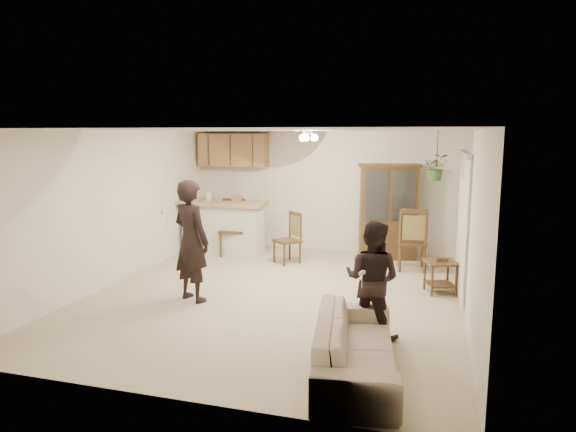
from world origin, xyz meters
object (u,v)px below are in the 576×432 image
(sofa, at_px, (356,339))
(chair_hutch_right, at_px, (412,252))
(adult, at_px, (191,241))
(chair_hutch_left, at_px, (287,249))
(chair_bar, at_px, (233,240))
(side_table, at_px, (440,276))
(child, at_px, (372,283))
(china_hutch, at_px, (388,212))

(sofa, relative_size, chair_hutch_right, 1.63)
(adult, height_order, chair_hutch_left, adult)
(adult, bearing_deg, sofa, 171.79)
(adult, xyz_separation_m, chair_bar, (-0.51, 2.83, -0.58))
(sofa, height_order, chair_hutch_right, chair_hutch_right)
(adult, relative_size, chair_hutch_right, 1.57)
(sofa, xyz_separation_m, chair_hutch_left, (-1.95, 4.18, -0.09))
(sofa, distance_m, adult, 3.20)
(chair_hutch_left, bearing_deg, side_table, 18.56)
(sofa, bearing_deg, chair_hutch_left, 16.40)
(child, height_order, chair_hutch_left, child)
(sofa, distance_m, chair_hutch_left, 4.62)
(adult, height_order, side_table, adult)
(china_hutch, xyz_separation_m, chair_hutch_right, (0.51, -0.76, -0.60))
(side_table, bearing_deg, china_hutch, 115.94)
(side_table, distance_m, chair_hutch_left, 3.02)
(adult, xyz_separation_m, side_table, (3.53, 1.38, -0.64))
(adult, height_order, china_hutch, china_hutch)
(adult, distance_m, side_table, 3.85)
(chair_bar, relative_size, chair_hutch_left, 1.17)
(child, xyz_separation_m, side_table, (0.82, 2.04, -0.41))
(adult, relative_size, china_hutch, 0.96)
(chair_hutch_left, bearing_deg, chair_hutch_right, 44.65)
(child, bearing_deg, chair_hutch_left, -44.10)
(side_table, distance_m, chair_hutch_right, 1.39)
(adult, relative_size, child, 1.33)
(chair_hutch_right, bearing_deg, chair_hutch_left, -1.82)
(child, bearing_deg, chair_bar, -33.39)
(child, bearing_deg, adult, 0.17)
(sofa, height_order, chair_bar, chair_bar)
(side_table, bearing_deg, adult, -158.67)
(sofa, xyz_separation_m, chair_hutch_right, (0.36, 4.35, -0.04))
(china_hutch, bearing_deg, adult, -138.80)
(adult, bearing_deg, chair_hutch_right, -114.92)
(adult, bearing_deg, china_hutch, -102.67)
(child, height_order, chair_hutch_right, child)
(side_table, height_order, chair_bar, chair_bar)
(side_table, xyz_separation_m, chair_hutch_left, (-2.80, 1.13, 0.01))
(chair_hutch_left, height_order, chair_hutch_right, chair_hutch_right)
(adult, distance_m, chair_bar, 2.93)
(adult, bearing_deg, chair_hutch_left, -82.52)
(sofa, distance_m, chair_hutch_right, 4.36)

